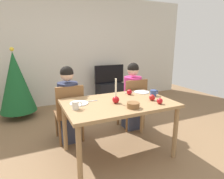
{
  "coord_description": "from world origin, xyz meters",
  "views": [
    {
      "loc": [
        -1.05,
        -2.11,
        1.5
      ],
      "look_at": [
        0.0,
        0.2,
        0.87
      ],
      "focal_mm": 30.45,
      "sensor_mm": 36.0,
      "label": 1
    }
  ],
  "objects": [
    {
      "name": "bowl_walnuts",
      "position": [
        0.05,
        -0.28,
        0.78
      ],
      "size": [
        0.15,
        0.15,
        0.07
      ],
      "primitive_type": "cylinder",
      "color": "brown",
      "rests_on": "dining_table"
    },
    {
      "name": "mug_right",
      "position": [
        0.58,
        0.04,
        0.79
      ],
      "size": [
        0.13,
        0.09,
        0.09
      ],
      "color": "#33477F",
      "rests_on": "dining_table"
    },
    {
      "name": "apple_by_left_plate",
      "position": [
        0.44,
        -0.13,
        0.79
      ],
      "size": [
        0.08,
        0.08,
        0.08
      ],
      "primitive_type": "sphere",
      "color": "#B01C1B",
      "rests_on": "dining_table"
    },
    {
      "name": "ground_plane",
      "position": [
        0.0,
        0.0,
        0.0
      ],
      "size": [
        7.68,
        7.68,
        0.0
      ],
      "primitive_type": "plane",
      "color": "brown"
    },
    {
      "name": "back_wall",
      "position": [
        0.0,
        2.6,
        1.3
      ],
      "size": [
        6.4,
        0.1,
        2.6
      ],
      "primitive_type": "cube",
      "color": "beige",
      "rests_on": "ground"
    },
    {
      "name": "plate_right",
      "position": [
        0.54,
        0.28,
        0.76
      ],
      "size": [
        0.23,
        0.23,
        0.01
      ],
      "primitive_type": "cylinder",
      "color": "silver",
      "rests_on": "dining_table"
    },
    {
      "name": "person_right_child",
      "position": [
        0.59,
        0.64,
        0.57
      ],
      "size": [
        0.3,
        0.3,
        1.17
      ],
      "color": "#33384C",
      "rests_on": "ground"
    },
    {
      "name": "chair_right",
      "position": [
        0.59,
        0.61,
        0.51
      ],
      "size": [
        0.4,
        0.4,
        0.9
      ],
      "color": "brown",
      "rests_on": "ground"
    },
    {
      "name": "mug_left",
      "position": [
        -0.57,
        -0.05,
        0.8
      ],
      "size": [
        0.12,
        0.08,
        0.1
      ],
      "color": "silver",
      "rests_on": "dining_table"
    },
    {
      "name": "plate_left",
      "position": [
        -0.49,
        0.14,
        0.76
      ],
      "size": [
        0.23,
        0.23,
        0.01
      ],
      "primitive_type": "cylinder",
      "color": "silver",
      "rests_on": "dining_table"
    },
    {
      "name": "fork_right",
      "position": [
        0.36,
        0.32,
        0.75
      ],
      "size": [
        0.18,
        0.04,
        0.01
      ],
      "primitive_type": "cube",
      "rotation": [
        0.0,
        0.0,
        -0.14
      ],
      "color": "silver",
      "rests_on": "dining_table"
    },
    {
      "name": "apple_by_right_mug",
      "position": [
        0.3,
        0.25,
        0.79
      ],
      "size": [
        0.08,
        0.08,
        0.08
      ],
      "primitive_type": "sphere",
      "color": "#AB0F18",
      "rests_on": "dining_table"
    },
    {
      "name": "chair_left",
      "position": [
        -0.52,
        0.61,
        0.51
      ],
      "size": [
        0.4,
        0.4,
        0.9
      ],
      "color": "brown",
      "rests_on": "ground"
    },
    {
      "name": "dining_table",
      "position": [
        0.0,
        0.0,
        0.67
      ],
      "size": [
        1.4,
        0.9,
        0.75
      ],
      "color": "#99754C",
      "rests_on": "ground"
    },
    {
      "name": "person_left_child",
      "position": [
        -0.52,
        0.64,
        0.57
      ],
      "size": [
        0.3,
        0.3,
        1.17
      ],
      "color": "#33384C",
      "rests_on": "ground"
    },
    {
      "name": "tv_stand",
      "position": [
        0.88,
        2.3,
        0.24
      ],
      "size": [
        0.64,
        0.4,
        0.48
      ],
      "primitive_type": "cube",
      "color": "black",
      "rests_on": "ground"
    },
    {
      "name": "fork_left",
      "position": [
        -0.32,
        0.17,
        0.75
      ],
      "size": [
        0.18,
        0.02,
        0.01
      ],
      "primitive_type": "cube",
      "rotation": [
        0.0,
        0.0,
        -0.05
      ],
      "color": "silver",
      "rests_on": "dining_table"
    },
    {
      "name": "apple_near_candle",
      "position": [
        0.44,
        -0.29,
        0.79
      ],
      "size": [
        0.07,
        0.07,
        0.07
      ],
      "primitive_type": "sphere",
      "color": "red",
      "rests_on": "dining_table"
    },
    {
      "name": "christmas_tree",
      "position": [
        -1.26,
        2.01,
        0.74
      ],
      "size": [
        0.69,
        0.69,
        1.42
      ],
      "color": "brown",
      "rests_on": "ground"
    },
    {
      "name": "candle_centerpiece",
      "position": [
        -0.05,
        -0.04,
        0.82
      ],
      "size": [
        0.09,
        0.09,
        0.32
      ],
      "color": "red",
      "rests_on": "dining_table"
    },
    {
      "name": "tv",
      "position": [
        0.88,
        2.3,
        0.71
      ],
      "size": [
        0.79,
        0.05,
        0.46
      ],
      "color": "black",
      "rests_on": "tv_stand"
    }
  ]
}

